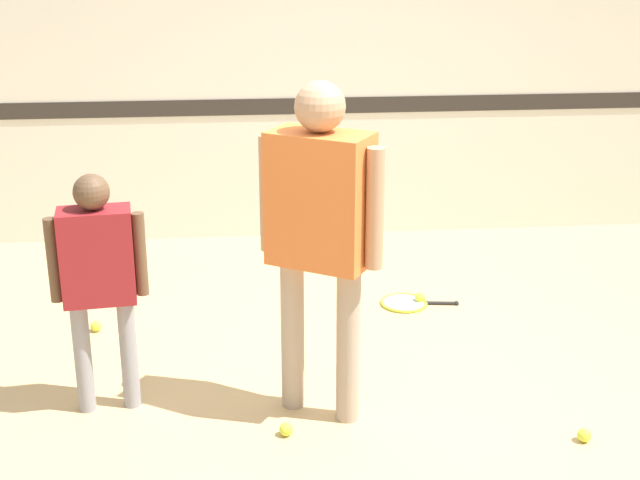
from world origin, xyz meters
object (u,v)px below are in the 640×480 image
(person_instructor, at_px, (320,217))
(tennis_ball_by_spare_racket, at_px, (420,298))
(tennis_ball_near_instructor, at_px, (286,429))
(tennis_ball_stray_right, at_px, (584,435))
(racket_spare_on_floor, at_px, (406,303))
(tennis_ball_stray_left, at_px, (96,326))
(person_student_left, at_px, (98,268))

(person_instructor, height_order, tennis_ball_by_spare_racket, person_instructor)
(tennis_ball_near_instructor, height_order, tennis_ball_stray_right, same)
(tennis_ball_by_spare_racket, bearing_deg, tennis_ball_stray_right, -75.10)
(racket_spare_on_floor, bearing_deg, tennis_ball_near_instructor, -112.94)
(tennis_ball_near_instructor, height_order, tennis_ball_by_spare_racket, same)
(person_instructor, xyz_separation_m, tennis_ball_stray_right, (1.22, -0.40, -1.00))
(tennis_ball_near_instructor, bearing_deg, tennis_ball_stray_left, 130.40)
(person_instructor, bearing_deg, tennis_ball_stray_right, 13.29)
(racket_spare_on_floor, xyz_separation_m, tennis_ball_near_instructor, (-0.86, -1.49, 0.02))
(tennis_ball_stray_right, bearing_deg, racket_spare_on_floor, 107.95)
(person_instructor, xyz_separation_m, person_student_left, (-1.06, 0.14, -0.27))
(tennis_ball_by_spare_racket, relative_size, tennis_ball_stray_left, 1.00)
(tennis_ball_stray_left, height_order, tennis_ball_stray_right, same)
(person_student_left, bearing_deg, racket_spare_on_floor, 26.74)
(tennis_ball_by_spare_racket, bearing_deg, tennis_ball_stray_left, -173.08)
(person_instructor, height_order, tennis_ball_stray_left, person_instructor)
(tennis_ball_stray_left, bearing_deg, person_student_left, -77.67)
(person_student_left, bearing_deg, tennis_ball_by_spare_racket, 25.86)
(racket_spare_on_floor, relative_size, tennis_ball_stray_right, 7.92)
(person_student_left, distance_m, tennis_ball_near_instructor, 1.19)
(tennis_ball_stray_left, bearing_deg, tennis_ball_stray_right, -30.24)
(person_instructor, bearing_deg, racket_spare_on_floor, 93.20)
(racket_spare_on_floor, bearing_deg, person_instructor, -110.88)
(tennis_ball_stray_left, bearing_deg, tennis_ball_by_spare_racket, 6.92)
(person_instructor, relative_size, racket_spare_on_floor, 3.19)
(person_instructor, distance_m, tennis_ball_stray_left, 1.92)
(racket_spare_on_floor, bearing_deg, person_student_left, -139.59)
(tennis_ball_near_instructor, xyz_separation_m, tennis_ball_stray_right, (1.41, -0.18, 0.00))
(tennis_ball_near_instructor, distance_m, tennis_ball_stray_left, 1.66)
(person_instructor, xyz_separation_m, tennis_ball_near_instructor, (-0.18, -0.21, -1.00))
(person_student_left, bearing_deg, tennis_ball_stray_right, -19.65)
(person_student_left, xyz_separation_m, tennis_ball_stray_right, (2.28, -0.53, -0.73))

